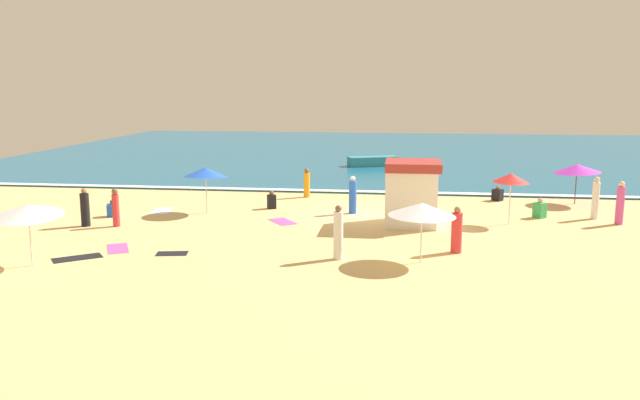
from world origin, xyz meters
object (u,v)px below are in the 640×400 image
at_px(lifeguard_cabana, 412,192).
at_px(small_boat_0, 373,161).
at_px(beach_umbrella_4, 206,172).
at_px(beachgoer_7, 338,234).
at_px(beachgoer_12, 272,201).
at_px(beach_umbrella_1, 28,210).
at_px(beachgoer_0, 620,204).
at_px(beachgoer_1, 353,196).
at_px(beachgoer_5, 457,231).
at_px(beachgoer_8, 596,199).
at_px(beachgoer_4, 307,183).
at_px(beachgoer_10, 540,209).
at_px(beach_umbrella_3, 577,168).
at_px(beach_umbrella_2, 422,209).
at_px(beachgoer_6, 116,208).
at_px(beach_umbrella_0, 511,178).
at_px(beachgoer_2, 113,210).
at_px(beachgoer_11, 85,209).
at_px(beachgoer_3, 498,194).

bearing_deg(lifeguard_cabana, small_boat_0, 97.76).
relative_size(beach_umbrella_4, beachgoer_7, 1.32).
xyz_separation_m(lifeguard_cabana, beachgoer_12, (-6.76, 2.71, -1.02)).
height_order(beach_umbrella_1, beachgoer_0, beach_umbrella_1).
distance_m(beachgoer_1, beachgoer_12, 4.10).
xyz_separation_m(beachgoer_5, beachgoer_8, (6.68, 6.78, 0.14)).
bearing_deg(beachgoer_0, beachgoer_8, 122.82).
relative_size(beachgoer_4, beachgoer_10, 1.70).
bearing_deg(beach_umbrella_3, beachgoer_12, -168.13).
height_order(lifeguard_cabana, beach_umbrella_2, lifeguard_cabana).
bearing_deg(beachgoer_6, beachgoer_5, -10.14).
xyz_separation_m(beach_umbrella_2, beachgoer_12, (-6.99, 8.76, -1.46)).
height_order(beach_umbrella_1, beachgoer_6, beach_umbrella_1).
relative_size(beachgoer_6, beachgoer_12, 1.85).
relative_size(beach_umbrella_0, beachgoer_4, 1.45).
bearing_deg(beachgoer_10, beach_umbrella_3, 56.38).
relative_size(beachgoer_2, beachgoer_4, 0.50).
xyz_separation_m(beach_umbrella_4, small_boat_0, (6.96, 17.91, -1.50)).
relative_size(beachgoer_7, beachgoer_11, 1.16).
xyz_separation_m(beachgoer_12, small_boat_0, (4.15, 16.44, 0.06)).
bearing_deg(beachgoer_10, beachgoer_7, -136.01).
relative_size(beachgoer_1, beachgoer_6, 1.07).
height_order(beachgoer_1, beachgoer_8, beachgoer_8).
height_order(beachgoer_2, beachgoer_3, beachgoer_3).
bearing_deg(beachgoer_12, beachgoer_3, 17.85).
bearing_deg(beachgoer_5, beach_umbrella_3, 57.11).
height_order(beach_umbrella_0, beachgoer_6, beach_umbrella_0).
relative_size(lifeguard_cabana, beachgoer_12, 3.09).
xyz_separation_m(beachgoer_6, small_boat_0, (9.93, 21.20, -0.37)).
distance_m(beachgoer_0, beachgoer_7, 13.53).
xyz_separation_m(beachgoer_3, beachgoer_5, (-2.99, -10.91, 0.46)).
bearing_deg(beachgoer_4, beachgoer_1, -55.35).
bearing_deg(beachgoer_12, beachgoer_0, -5.81).
relative_size(beach_umbrella_3, beachgoer_7, 1.31).
xyz_separation_m(beach_umbrella_3, beachgoer_5, (-6.75, -10.44, -1.03)).
distance_m(beachgoer_0, beachgoer_8, 1.30).
xyz_separation_m(beachgoer_0, beachgoer_5, (-7.38, -5.68, -0.12)).
height_order(beach_umbrella_0, beach_umbrella_1, beach_umbrella_0).
xyz_separation_m(beach_umbrella_2, small_boat_0, (-2.84, 25.20, -1.40)).
bearing_deg(beachgoer_1, beachgoer_6, -157.27).
bearing_deg(beachgoer_12, beach_umbrella_3, 11.87).
bearing_deg(beach_umbrella_4, beachgoer_3, 19.89).
relative_size(beachgoer_3, beachgoer_8, 0.41).
xyz_separation_m(beach_umbrella_4, beachgoer_3, (14.09, 5.10, -1.62)).
bearing_deg(beach_umbrella_0, beachgoer_10, 44.67).
xyz_separation_m(beach_umbrella_2, beachgoer_4, (-5.76, 12.15, -1.10)).
bearing_deg(beach_umbrella_4, beach_umbrella_1, -108.34).
height_order(beachgoer_7, beachgoer_12, beachgoer_7).
height_order(beachgoer_1, beachgoer_6, beachgoer_1).
relative_size(beach_umbrella_0, beachgoer_6, 1.37).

